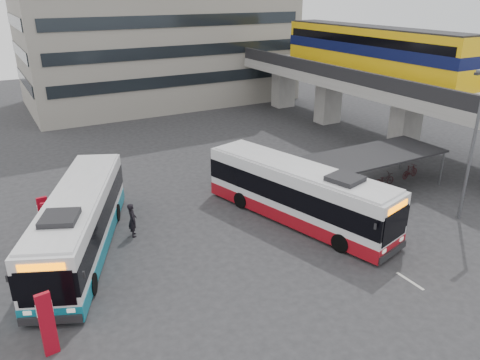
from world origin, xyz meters
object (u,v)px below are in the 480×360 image
bus_main (298,193)px  pedestrian (132,220)px  bus_teal (80,223)px  lamp_post (474,137)px

bus_main → pedestrian: size_ratio=6.47×
pedestrian → bus_main: bearing=-96.7°
bus_main → bus_teal: size_ratio=1.04×
bus_teal → lamp_post: lamp_post is taller
bus_teal → lamp_post: bearing=4.5°
bus_main → pedestrian: 9.45m
bus_teal → lamp_post: 21.64m
bus_main → lamp_post: 10.15m
bus_main → lamp_post: bearing=-43.7°
bus_main → bus_teal: (-11.76, 2.49, -0.03)m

